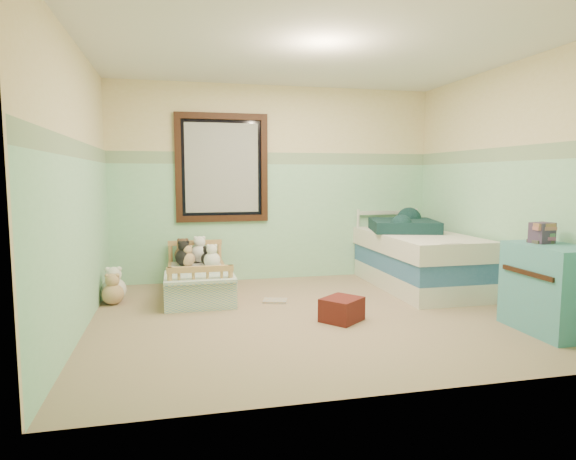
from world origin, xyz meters
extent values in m
cube|color=gray|center=(0.00, 0.00, -0.01)|extent=(4.20, 3.60, 0.02)
cube|color=silver|center=(0.00, 0.00, 2.51)|extent=(4.20, 3.60, 0.02)
cube|color=beige|center=(0.00, 1.80, 1.25)|extent=(4.20, 0.04, 2.50)
cube|color=beige|center=(0.00, -1.80, 1.25)|extent=(4.20, 0.04, 2.50)
cube|color=beige|center=(-2.10, 0.00, 1.25)|extent=(0.04, 3.60, 2.50)
cube|color=beige|center=(2.10, 0.00, 1.25)|extent=(0.04, 3.60, 2.50)
cube|color=#8CCFA0|center=(0.00, 1.79, 0.75)|extent=(4.20, 0.01, 1.50)
cube|color=#598665|center=(0.00, 1.79, 1.57)|extent=(4.20, 0.01, 0.15)
cube|color=black|center=(-0.70, 1.76, 1.45)|extent=(1.16, 0.06, 1.36)
cube|color=#BBBCB5|center=(-0.70, 1.77, 1.45)|extent=(0.92, 0.01, 1.12)
cube|color=#A37A3C|center=(-1.06, 1.05, 0.09)|extent=(0.66, 1.33, 0.17)
cube|color=silver|center=(-1.06, 1.05, 0.23)|extent=(0.61, 1.27, 0.12)
cube|color=#6AA0BE|center=(-1.06, 0.64, 0.31)|extent=(0.72, 0.66, 0.03)
sphere|color=brown|center=(-1.21, 1.55, 0.39)|extent=(0.21, 0.21, 0.21)
sphere|color=white|center=(-1.01, 1.55, 0.40)|extent=(0.22, 0.22, 0.22)
sphere|color=tan|center=(-1.16, 1.33, 0.37)|extent=(0.17, 0.17, 0.17)
sphere|color=black|center=(-0.93, 1.33, 0.37)|extent=(0.16, 0.16, 0.16)
sphere|color=white|center=(-1.95, 0.97, 0.13)|extent=(0.26, 0.26, 0.26)
sphere|color=tan|center=(-1.95, 0.85, 0.11)|extent=(0.22, 0.22, 0.22)
cube|color=silver|center=(1.55, 0.85, 0.11)|extent=(0.92, 1.83, 0.22)
cube|color=navy|center=(1.55, 0.85, 0.33)|extent=(0.92, 1.83, 0.22)
cube|color=silver|center=(1.55, 0.85, 0.55)|extent=(0.95, 1.87, 0.22)
cube|color=black|center=(1.50, 1.15, 0.73)|extent=(0.97, 1.00, 0.14)
cube|color=teal|center=(1.85, -0.96, 0.38)|extent=(0.47, 0.76, 0.76)
cube|color=#572A2C|center=(1.85, -0.82, 0.85)|extent=(0.21, 0.18, 0.18)
cube|color=maroon|center=(0.20, -0.25, 0.11)|extent=(0.46, 0.46, 0.22)
cube|color=#F6A436|center=(-0.26, 0.57, 0.01)|extent=(0.30, 0.26, 0.02)
sphere|color=white|center=(-0.89, 1.12, 0.39)|extent=(0.19, 0.19, 0.19)
sphere|color=black|center=(-1.20, 1.36, 0.39)|extent=(0.20, 0.20, 0.20)
camera|label=1|loc=(-1.29, -4.49, 1.34)|focal=30.60mm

